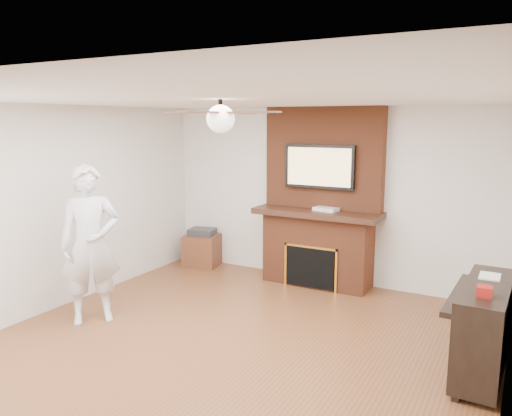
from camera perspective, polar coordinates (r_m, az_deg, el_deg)
The scene contains 12 objects.
room_shell at distance 4.80m, azimuth -3.92°, elevation -2.76°, with size 5.36×5.86×2.86m.
fireplace at distance 7.09m, azimuth 7.28°, elevation -0.79°, with size 1.78×0.64×2.50m.
tv at distance 6.95m, azimuth 7.27°, elevation 4.71°, with size 1.00×0.08×0.60m.
ceiling_fan at distance 4.69m, azimuth -4.08°, elevation 10.25°, with size 1.21×1.21×0.31m.
person at distance 6.00m, azimuth -18.40°, elevation -3.97°, with size 0.67×0.45×1.83m, color silver.
side_table at distance 8.10m, azimuth -6.14°, elevation -4.61°, with size 0.63×0.63×0.60m.
piano at distance 5.10m, azimuth 24.54°, elevation -12.20°, with size 0.53×1.32×0.95m.
cable_box at distance 6.93m, azimuth 8.01°, elevation -0.13°, with size 0.33×0.19×0.05m, color silver.
candle_orange at distance 7.17m, azimuth 4.97°, elevation -8.34°, with size 0.07×0.07×0.12m, color orange.
candle_green at distance 7.15m, azimuth 6.90°, elevation -8.56°, with size 0.08×0.08×0.09m, color #4D8E39.
candle_cream at distance 7.12m, azimuth 6.45°, elevation -8.58°, with size 0.09×0.09×0.10m, color #FBE9C8.
candle_blue at distance 7.05m, azimuth 7.62°, elevation -8.90°, with size 0.06×0.06×0.08m, color #325296.
Camera 1 is at (2.54, -3.94, 2.30)m, focal length 35.00 mm.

